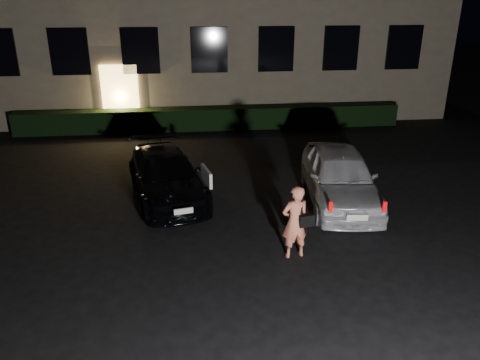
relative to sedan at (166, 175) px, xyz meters
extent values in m
plane|color=black|center=(1.54, -4.04, -0.60)|extent=(80.00, 80.00, 0.00)
cube|color=#E1B05E|center=(-1.96, 6.90, 0.65)|extent=(1.40, 0.10, 2.50)
cube|color=black|center=(-3.66, 6.90, 2.40)|extent=(1.40, 0.10, 1.70)
cube|color=black|center=(-1.06, 6.90, 2.40)|extent=(1.40, 0.10, 1.70)
cube|color=black|center=(1.54, 6.90, 2.40)|extent=(1.40, 0.10, 1.70)
cube|color=black|center=(4.14, 6.90, 2.40)|extent=(1.40, 0.10, 1.70)
cube|color=black|center=(6.74, 6.90, 2.40)|extent=(1.40, 0.10, 1.70)
cube|color=black|center=(9.34, 6.90, 2.40)|extent=(1.40, 0.10, 1.70)
cube|color=black|center=(1.54, 6.46, -0.17)|extent=(15.00, 0.70, 0.85)
imported|color=black|center=(0.00, 0.00, 0.00)|extent=(2.50, 4.37, 1.19)
cube|color=white|center=(1.04, -0.55, 0.14)|extent=(0.25, 0.85, 0.40)
cube|color=silver|center=(0.45, -2.08, -0.08)|extent=(0.43, 0.13, 0.13)
imported|color=silver|center=(4.42, -0.84, 0.10)|extent=(2.11, 4.27, 1.40)
cube|color=red|center=(3.62, -2.73, 0.17)|extent=(0.09, 0.06, 0.23)
cube|color=red|center=(4.78, -2.86, 0.17)|extent=(0.09, 0.06, 0.23)
cube|color=silver|center=(4.19, -2.84, -0.07)|extent=(0.47, 0.09, 0.14)
imported|color=#D77355|center=(2.69, -3.38, 0.18)|extent=(0.63, 0.47, 1.56)
cube|color=black|center=(2.90, -3.45, 0.24)|extent=(0.34, 0.20, 0.25)
cube|color=black|center=(2.79, -3.43, 0.60)|extent=(0.04, 0.06, 0.49)
camera|label=1|loc=(0.65, -11.59, 4.47)|focal=35.00mm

